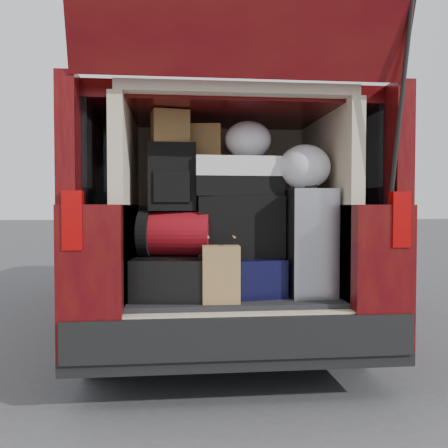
{
  "coord_description": "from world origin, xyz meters",
  "views": [
    {
      "loc": [
        -0.34,
        -2.78,
        1.08
      ],
      "look_at": [
        -0.04,
        0.2,
        0.98
      ],
      "focal_mm": 38.0,
      "sensor_mm": 36.0,
      "label": 1
    }
  ],
  "objects_px": {
    "black_hardshell": "(174,275)",
    "kraft_bag": "(221,274)",
    "twotone_duffel": "(237,177)",
    "red_duffel": "(175,233)",
    "backpack": "(172,177)",
    "navy_hardshell": "(240,275)",
    "silver_roller": "(306,242)",
    "black_soft_case": "(240,226)"
  },
  "relations": [
    {
      "from": "black_hardshell",
      "to": "kraft_bag",
      "type": "xyz_separation_m",
      "value": [
        0.26,
        -0.27,
        0.04
      ]
    },
    {
      "from": "red_duffel",
      "to": "twotone_duffel",
      "type": "xyz_separation_m",
      "value": [
        0.39,
        0.04,
        0.35
      ]
    },
    {
      "from": "red_duffel",
      "to": "twotone_duffel",
      "type": "height_order",
      "value": "twotone_duffel"
    },
    {
      "from": "black_hardshell",
      "to": "kraft_bag",
      "type": "distance_m",
      "value": 0.38
    },
    {
      "from": "black_hardshell",
      "to": "silver_roller",
      "type": "bearing_deg",
      "value": 3.3
    },
    {
      "from": "kraft_bag",
      "to": "backpack",
      "type": "xyz_separation_m",
      "value": [
        -0.27,
        0.28,
        0.56
      ]
    },
    {
      "from": "black_hardshell",
      "to": "backpack",
      "type": "xyz_separation_m",
      "value": [
        -0.01,
        0.01,
        0.6
      ]
    },
    {
      "from": "black_hardshell",
      "to": "twotone_duffel",
      "type": "bearing_deg",
      "value": 12.51
    },
    {
      "from": "backpack",
      "to": "black_soft_case",
      "type": "bearing_deg",
      "value": 4.02
    },
    {
      "from": "backpack",
      "to": "red_duffel",
      "type": "bearing_deg",
      "value": -21.54
    },
    {
      "from": "silver_roller",
      "to": "kraft_bag",
      "type": "distance_m",
      "value": 0.62
    },
    {
      "from": "kraft_bag",
      "to": "twotone_duffel",
      "type": "height_order",
      "value": "twotone_duffel"
    },
    {
      "from": "black_hardshell",
      "to": "silver_roller",
      "type": "distance_m",
      "value": 0.84
    },
    {
      "from": "backpack",
      "to": "black_hardshell",
      "type": "bearing_deg",
      "value": -50.44
    },
    {
      "from": "black_hardshell",
      "to": "twotone_duffel",
      "type": "height_order",
      "value": "twotone_duffel"
    },
    {
      "from": "navy_hardshell",
      "to": "red_duffel",
      "type": "relative_size",
      "value": 1.23
    },
    {
      "from": "silver_roller",
      "to": "red_duffel",
      "type": "height_order",
      "value": "silver_roller"
    },
    {
      "from": "navy_hardshell",
      "to": "red_duffel",
      "type": "bearing_deg",
      "value": 170.47
    },
    {
      "from": "red_duffel",
      "to": "twotone_duffel",
      "type": "bearing_deg",
      "value": 15.2
    },
    {
      "from": "black_hardshell",
      "to": "silver_roller",
      "type": "relative_size",
      "value": 0.93
    },
    {
      "from": "silver_roller",
      "to": "black_soft_case",
      "type": "height_order",
      "value": "silver_roller"
    },
    {
      "from": "black_hardshell",
      "to": "twotone_duffel",
      "type": "distance_m",
      "value": 0.73
    },
    {
      "from": "red_duffel",
      "to": "black_soft_case",
      "type": "relative_size",
      "value": 0.8
    },
    {
      "from": "kraft_bag",
      "to": "black_soft_case",
      "type": "relative_size",
      "value": 0.61
    },
    {
      "from": "silver_roller",
      "to": "twotone_duffel",
      "type": "height_order",
      "value": "twotone_duffel"
    },
    {
      "from": "kraft_bag",
      "to": "backpack",
      "type": "relative_size",
      "value": 0.78
    },
    {
      "from": "silver_roller",
      "to": "kraft_bag",
      "type": "relative_size",
      "value": 2.01
    },
    {
      "from": "black_soft_case",
      "to": "red_duffel",
      "type": "bearing_deg",
      "value": -172.0
    },
    {
      "from": "black_hardshell",
      "to": "navy_hardshell",
      "type": "xyz_separation_m",
      "value": [
        0.41,
        0.01,
        -0.01
      ]
    },
    {
      "from": "black_hardshell",
      "to": "navy_hardshell",
      "type": "bearing_deg",
      "value": 8.11
    },
    {
      "from": "kraft_bag",
      "to": "red_duffel",
      "type": "relative_size",
      "value": 0.76
    },
    {
      "from": "black_soft_case",
      "to": "twotone_duffel",
      "type": "bearing_deg",
      "value": -146.8
    },
    {
      "from": "black_soft_case",
      "to": "backpack",
      "type": "xyz_separation_m",
      "value": [
        -0.42,
        -0.04,
        0.3
      ]
    },
    {
      "from": "kraft_bag",
      "to": "twotone_duffel",
      "type": "xyz_separation_m",
      "value": [
        0.13,
        0.31,
        0.56
      ]
    },
    {
      "from": "black_hardshell",
      "to": "navy_hardshell",
      "type": "distance_m",
      "value": 0.41
    },
    {
      "from": "backpack",
      "to": "twotone_duffel",
      "type": "height_order",
      "value": "backpack"
    },
    {
      "from": "kraft_bag",
      "to": "black_soft_case",
      "type": "xyz_separation_m",
      "value": [
        0.15,
        0.32,
        0.26
      ]
    },
    {
      "from": "kraft_bag",
      "to": "red_duffel",
      "type": "xyz_separation_m",
      "value": [
        -0.25,
        0.28,
        0.22
      ]
    },
    {
      "from": "black_hardshell",
      "to": "black_soft_case",
      "type": "distance_m",
      "value": 0.51
    },
    {
      "from": "black_hardshell",
      "to": "red_duffel",
      "type": "height_order",
      "value": "red_duffel"
    },
    {
      "from": "kraft_bag",
      "to": "backpack",
      "type": "distance_m",
      "value": 0.68
    },
    {
      "from": "silver_roller",
      "to": "twotone_duffel",
      "type": "distance_m",
      "value": 0.59
    }
  ]
}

